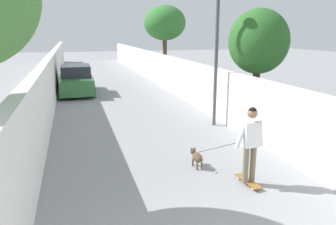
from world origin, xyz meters
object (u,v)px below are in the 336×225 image
at_px(person_skateboarder, 251,139).
at_px(tree_right_far, 165,23).
at_px(tree_right_mid, 259,42).
at_px(dog, 197,157).
at_px(lamp_post, 217,34).
at_px(car_near, 76,80).
at_px(skateboard, 248,181).

bearing_deg(person_skateboarder, tree_right_far, -9.20).
height_order(tree_right_mid, dog, tree_right_mid).
distance_m(lamp_post, car_near, 9.44).
bearing_deg(dog, car_near, 13.43).
bearing_deg(tree_right_mid, tree_right_far, 1.21).
xyz_separation_m(tree_right_mid, dog, (-3.41, 3.61, -2.66)).
distance_m(skateboard, person_skateboarder, 1.00).
height_order(tree_right_far, person_skateboarder, tree_right_far).
xyz_separation_m(tree_right_far, dog, (-14.91, 3.37, -3.56)).
distance_m(skateboard, car_near, 12.90).
distance_m(tree_right_far, dog, 15.69).
bearing_deg(tree_right_mid, person_skateboarder, 148.27).
height_order(skateboard, person_skateboarder, person_skateboarder).
bearing_deg(tree_right_far, skateboard, 170.80).
height_order(lamp_post, skateboard, lamp_post).
distance_m(tree_right_far, lamp_post, 11.62).
xyz_separation_m(dog, car_near, (11.21, 2.68, 0.44)).
height_order(tree_right_far, skateboard, tree_right_far).
bearing_deg(tree_right_mid, skateboard, 148.27).
height_order(person_skateboarder, car_near, person_skateboarder).
relative_size(skateboard, person_skateboarder, 0.48).
distance_m(person_skateboarder, car_near, 12.89).
bearing_deg(dog, tree_right_mid, -46.66).
distance_m(tree_right_mid, skateboard, 6.13).
xyz_separation_m(person_skateboarder, dog, (1.21, 0.76, -0.79)).
bearing_deg(lamp_post, dog, 149.74).
relative_size(tree_right_mid, tree_right_far, 0.82).
relative_size(tree_right_far, dog, 3.32).
xyz_separation_m(tree_right_far, lamp_post, (-11.52, 1.39, -0.62)).
relative_size(tree_right_far, skateboard, 6.22).
height_order(person_skateboarder, dog, person_skateboarder).
bearing_deg(lamp_post, tree_right_far, -6.89).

